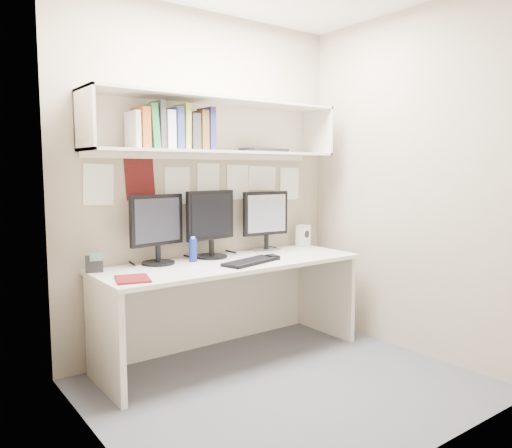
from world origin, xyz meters
TOP-DOWN VIEW (x-y plane):
  - floor at (0.00, 0.00)m, footprint 2.40×2.00m
  - wall_back at (0.00, 1.00)m, footprint 2.40×0.02m
  - wall_front at (0.00, -1.00)m, footprint 2.40×0.02m
  - wall_left at (-1.20, 0.00)m, footprint 0.02×2.00m
  - wall_right at (1.20, 0.00)m, footprint 0.02×2.00m
  - desk at (0.00, 0.65)m, footprint 2.00×0.70m
  - overhead_hutch at (0.00, 0.86)m, footprint 2.00×0.38m
  - pinned_papers at (0.00, 0.99)m, footprint 1.92×0.01m
  - monitor_left at (-0.48, 0.87)m, footprint 0.43×0.23m
  - monitor_center at (-0.04, 0.87)m, footprint 0.44×0.24m
  - monitor_right at (0.49, 0.87)m, footprint 0.42×0.23m
  - keyboard at (0.07, 0.50)m, footprint 0.50×0.29m
  - mouse at (0.29, 0.52)m, footprint 0.08×0.12m
  - speaker at (0.91, 0.88)m, footprint 0.11×0.12m
  - blue_bottle at (-0.24, 0.80)m, footprint 0.06×0.06m
  - maroon_notebook at (-0.84, 0.48)m, footprint 0.26×0.29m
  - desk_phone at (-0.94, 0.87)m, footprint 0.13×0.13m
  - book_stack at (-0.39, 0.80)m, footprint 0.60×0.20m
  - hutch_tray at (0.46, 0.84)m, footprint 0.47×0.27m

SIDE VIEW (x-z plane):
  - floor at x=0.00m, z-range -0.01..0.01m
  - desk at x=0.00m, z-range 0.00..0.73m
  - maroon_notebook at x=-0.84m, z-range 0.73..0.74m
  - keyboard at x=0.07m, z-range 0.73..0.75m
  - mouse at x=0.29m, z-range 0.73..0.76m
  - desk_phone at x=-0.94m, z-range 0.72..0.85m
  - blue_bottle at x=-0.24m, z-range 0.73..0.91m
  - speaker at x=0.91m, z-range 0.73..0.92m
  - monitor_right at x=0.49m, z-range 0.75..1.24m
  - monitor_left at x=-0.48m, z-range 0.75..1.25m
  - monitor_center at x=-0.04m, z-range 0.75..1.26m
  - pinned_papers at x=0.00m, z-range 1.01..1.49m
  - wall_back at x=0.00m, z-range 0.00..2.60m
  - wall_front at x=0.00m, z-range 0.00..2.60m
  - wall_left at x=-1.20m, z-range 0.00..2.60m
  - wall_right at x=1.20m, z-range 0.00..2.60m
  - hutch_tray at x=0.46m, z-range 1.54..1.57m
  - book_stack at x=-0.39m, z-range 1.52..1.84m
  - overhead_hutch at x=0.00m, z-range 1.52..1.92m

